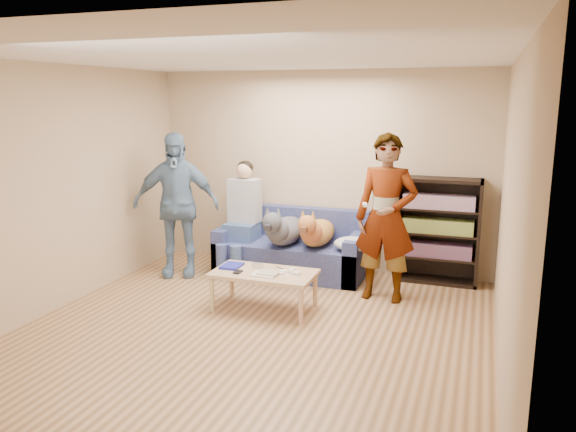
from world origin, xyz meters
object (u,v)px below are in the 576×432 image
at_px(person_standing_right, 386,218).
at_px(camera_silver, 258,265).
at_px(person_seated, 242,213).
at_px(sofa, 293,251).
at_px(person_standing_left, 176,205).
at_px(coffee_table, 264,276).
at_px(dog_tan, 316,232).
at_px(notebook_blue, 232,266).
at_px(bookshelf, 438,228).
at_px(dog_gray, 283,230).

bearing_deg(person_standing_right, camera_silver, -150.55).
bearing_deg(person_seated, sofa, 10.86).
distance_m(person_standing_left, coffee_table, 1.77).
relative_size(dog_tan, coffee_table, 1.04).
relative_size(sofa, coffee_table, 1.73).
height_order(notebook_blue, person_seated, person_seated).
xyz_separation_m(sofa, person_seated, (-0.66, -0.13, 0.49)).
relative_size(person_standing_right, coffee_table, 1.71).
bearing_deg(bookshelf, dog_gray, -165.08).
bearing_deg(coffee_table, person_standing_right, 32.91).
bearing_deg(camera_silver, dog_tan, 71.23).
bearing_deg(dog_tan, person_seated, 176.96).
xyz_separation_m(person_seated, dog_gray, (0.63, -0.13, -0.15)).
bearing_deg(person_standing_right, dog_gray, 169.01).
height_order(notebook_blue, camera_silver, camera_silver).
distance_m(notebook_blue, sofa, 1.33).
distance_m(camera_silver, coffee_table, 0.18).
bearing_deg(dog_gray, person_seated, 168.41).
xyz_separation_m(notebook_blue, person_seated, (-0.39, 1.17, 0.34)).
distance_m(sofa, dog_gray, 0.43).
relative_size(person_standing_left, camera_silver, 16.70).
distance_m(camera_silver, dog_gray, 0.99).
bearing_deg(sofa, notebook_blue, -101.66).
xyz_separation_m(notebook_blue, sofa, (0.27, 1.29, -0.15)).
bearing_deg(notebook_blue, dog_tan, 60.31).
relative_size(notebook_blue, sofa, 0.14).
height_order(notebook_blue, dog_gray, dog_gray).
bearing_deg(dog_tan, dog_gray, -169.60).
bearing_deg(sofa, coffee_table, -84.34).
relative_size(notebook_blue, camera_silver, 2.36).
xyz_separation_m(person_seated, bookshelf, (2.46, 0.36, -0.09)).
xyz_separation_m(camera_silver, coffee_table, (0.12, -0.12, -0.07)).
bearing_deg(person_standing_left, dog_gray, -6.49).
bearing_deg(dog_gray, notebook_blue, -102.61).
xyz_separation_m(sofa, bookshelf, (1.80, 0.23, 0.40)).
relative_size(person_seated, dog_gray, 1.19).
bearing_deg(person_standing_right, notebook_blue, -152.59).
height_order(person_standing_right, bookshelf, person_standing_right).
bearing_deg(coffee_table, dog_tan, 78.61).
distance_m(person_standing_left, sofa, 1.61).
height_order(person_standing_right, person_seated, person_standing_right).
distance_m(notebook_blue, dog_tan, 1.29).
bearing_deg(notebook_blue, coffee_table, -7.13).
height_order(dog_tan, bookshelf, bookshelf).
height_order(camera_silver, dog_gray, dog_gray).
xyz_separation_m(camera_silver, dog_gray, (-0.05, 0.97, 0.18)).
relative_size(camera_silver, person_seated, 0.07).
height_order(person_standing_left, bookshelf, person_standing_left).
distance_m(person_standing_left, person_seated, 0.85).
bearing_deg(person_standing_left, bookshelf, -5.58).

